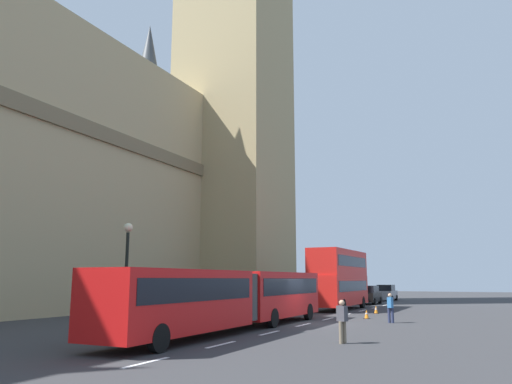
{
  "coord_description": "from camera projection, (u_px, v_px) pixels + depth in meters",
  "views": [
    {
      "loc": [
        -27.23,
        -9.75,
        2.51
      ],
      "look_at": [
        2.29,
        4.43,
        8.36
      ],
      "focal_mm": 34.27,
      "sensor_mm": 36.0,
      "label": 1
    }
  ],
  "objects": [
    {
      "name": "pedestrian_near_cones",
      "position": [
        342.0,
        320.0,
        19.42
      ],
      "size": [
        0.38,
        0.46,
        1.69
      ],
      "color": "#726651",
      "rests_on": "ground_plane"
    },
    {
      "name": "articulated_bus",
      "position": [
        234.0,
        295.0,
        24.32
      ],
      "size": [
        18.74,
        2.54,
        2.9
      ],
      "color": "red",
      "rests_on": "ground_plane"
    },
    {
      "name": "double_decker_bus",
      "position": [
        339.0,
        277.0,
        41.1
      ],
      "size": [
        9.83,
        2.54,
        4.9
      ],
      "color": "red",
      "rests_on": "ground_plane"
    },
    {
      "name": "sedan_lead",
      "position": [
        369.0,
        295.0,
        49.83
      ],
      "size": [
        4.4,
        1.86,
        1.85
      ],
      "color": "black",
      "rests_on": "ground_plane"
    },
    {
      "name": "ground_plane",
      "position": [
        308.0,
        324.0,
        27.87
      ],
      "size": [
        160.0,
        160.0,
        0.0
      ],
      "primitive_type": "plane",
      "color": "#333335"
    },
    {
      "name": "sedan_trailing",
      "position": [
        387.0,
        293.0,
        57.39
      ],
      "size": [
        4.4,
        1.86,
        1.85
      ],
      "color": "gray",
      "rests_on": "ground_plane"
    },
    {
      "name": "traffic_cone_middle",
      "position": [
        376.0,
        310.0,
        36.05
      ],
      "size": [
        0.36,
        0.36,
        0.58
      ],
      "color": "black",
      "rests_on": "ground_plane"
    },
    {
      "name": "lane_centre_marking",
      "position": [
        328.0,
        319.0,
        31.19
      ],
      "size": [
        39.0,
        0.16,
        0.01
      ],
      "color": "silver",
      "rests_on": "ground_plane"
    },
    {
      "name": "pedestrian_by_kerb",
      "position": [
        390.0,
        307.0,
        28.5
      ],
      "size": [
        0.43,
        0.36,
        1.69
      ],
      "color": "#262D4C",
      "rests_on": "ground_plane"
    },
    {
      "name": "traffic_cone_west",
      "position": [
        367.0,
        314.0,
        31.4
      ],
      "size": [
        0.36,
        0.36,
        0.58
      ],
      "color": "black",
      "rests_on": "ground_plane"
    },
    {
      "name": "street_lamp",
      "position": [
        126.0,
        268.0,
        23.98
      ],
      "size": [
        0.44,
        0.44,
        5.27
      ],
      "color": "black",
      "rests_on": "ground_plane"
    }
  ]
}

